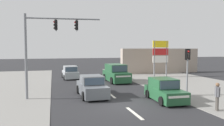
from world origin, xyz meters
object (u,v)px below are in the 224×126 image
(pedestrian_at_kerb, at_px, (217,95))
(shopping_plaza_sign, at_px, (160,53))
(traffic_signal_mast, at_px, (45,41))
(hatchback_receding_far, at_px, (70,73))
(suv_oncoming_near, at_px, (116,74))
(hatchback_crossing_left, at_px, (165,91))
(pedestal_signal_right_kerb, at_px, (188,64))
(sedan_kerbside_parked, at_px, (92,87))

(pedestrian_at_kerb, bearing_deg, shopping_plaza_sign, 74.43)
(traffic_signal_mast, relative_size, hatchback_receding_far, 1.62)
(suv_oncoming_near, xyz_separation_m, hatchback_crossing_left, (0.76, -9.25, -0.18))
(pedestal_signal_right_kerb, relative_size, hatchback_crossing_left, 0.96)
(pedestrian_at_kerb, bearing_deg, hatchback_receding_far, 113.70)
(suv_oncoming_near, xyz_separation_m, sedan_kerbside_parked, (-3.79, -6.45, -0.18))
(hatchback_receding_far, height_order, hatchback_crossing_left, same)
(shopping_plaza_sign, relative_size, pedestrian_at_kerb, 2.82)
(shopping_plaza_sign, height_order, suv_oncoming_near, shopping_plaza_sign)
(traffic_signal_mast, height_order, shopping_plaza_sign, traffic_signal_mast)
(pedestrian_at_kerb, bearing_deg, traffic_signal_mast, 148.56)
(traffic_signal_mast, bearing_deg, pedestrian_at_kerb, -31.44)
(hatchback_receding_far, relative_size, hatchback_crossing_left, 1.00)
(traffic_signal_mast, xyz_separation_m, suv_oncoming_near, (7.11, 6.40, -3.26))
(sedan_kerbside_parked, bearing_deg, traffic_signal_mast, 179.02)
(pedestal_signal_right_kerb, xyz_separation_m, hatchback_receding_far, (-7.91, 11.93, -1.71))
(pedestal_signal_right_kerb, bearing_deg, hatchback_receding_far, 123.55)
(pedestal_signal_right_kerb, bearing_deg, traffic_signal_mast, 170.78)
(pedestal_signal_right_kerb, bearing_deg, sedan_kerbside_parked, 167.02)
(hatchback_crossing_left, bearing_deg, suv_oncoming_near, 94.70)
(hatchback_crossing_left, distance_m, pedestrian_at_kerb, 3.45)
(shopping_plaza_sign, distance_m, hatchback_crossing_left, 13.20)
(pedestal_signal_right_kerb, bearing_deg, pedestrian_at_kerb, -101.55)
(pedestal_signal_right_kerb, distance_m, hatchback_receding_far, 14.42)
(traffic_signal_mast, height_order, sedan_kerbside_parked, traffic_signal_mast)
(hatchback_crossing_left, bearing_deg, hatchback_receding_far, 112.27)
(suv_oncoming_near, relative_size, hatchback_crossing_left, 1.24)
(shopping_plaza_sign, height_order, hatchback_crossing_left, shopping_plaza_sign)
(shopping_plaza_sign, distance_m, pedestrian_at_kerb, 15.33)
(suv_oncoming_near, bearing_deg, sedan_kerbside_parked, -120.40)
(shopping_plaza_sign, xyz_separation_m, pedestrian_at_kerb, (-4.08, -14.64, -2.06))
(sedan_kerbside_parked, bearing_deg, pedestrian_at_kerb, -42.84)
(pedestal_signal_right_kerb, distance_m, sedan_kerbside_parked, 7.48)
(sedan_kerbside_parked, height_order, hatchback_receding_far, sedan_kerbside_parked)
(traffic_signal_mast, height_order, hatchback_receding_far, traffic_signal_mast)
(shopping_plaza_sign, distance_m, suv_oncoming_near, 7.27)
(shopping_plaza_sign, bearing_deg, pedestrian_at_kerb, -105.57)
(pedestal_signal_right_kerb, distance_m, hatchback_crossing_left, 3.29)
(pedestal_signal_right_kerb, relative_size, pedestrian_at_kerb, 2.18)
(pedestal_signal_right_kerb, height_order, suv_oncoming_near, pedestal_signal_right_kerb)
(suv_oncoming_near, relative_size, pedestrian_at_kerb, 2.82)
(shopping_plaza_sign, height_order, sedan_kerbside_parked, shopping_plaza_sign)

